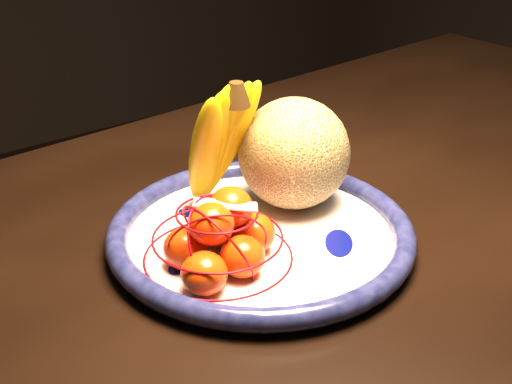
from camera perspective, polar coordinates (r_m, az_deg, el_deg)
dining_table at (r=1.08m, az=10.45°, el=-3.86°), size 1.62×1.03×0.78m
fruit_bowl at (r=0.89m, az=0.38°, el=-3.40°), size 0.38×0.38×0.03m
cantaloupe at (r=0.93m, az=3.06°, el=3.11°), size 0.15×0.15×0.15m
banana_bunch at (r=0.90m, az=-3.24°, el=4.16°), size 0.13×0.13×0.20m
mandarin_bag at (r=0.81m, az=-2.88°, el=-3.81°), size 0.21×0.21×0.11m
price_tag at (r=0.80m, az=-2.47°, el=-1.02°), size 0.07×0.06×0.01m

